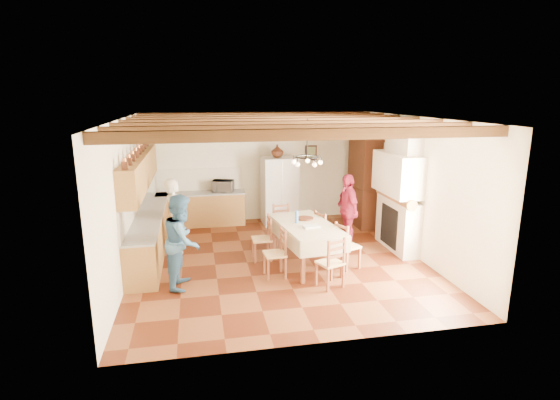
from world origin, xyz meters
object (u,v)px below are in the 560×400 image
object	(u,v)px
chair_right_far	(326,232)
microwave	(223,186)
person_woman_blue	(182,241)
refrigerator	(279,191)
chair_left_far	(262,238)
chair_end_near	(330,262)
dining_table	(306,228)
hutch	(364,182)
person_woman_red	(347,210)
chair_right_near	(348,245)
chair_end_far	(283,225)
chair_left_near	(275,253)
person_man	(175,218)

from	to	relation	value
chair_right_far	microwave	xyz separation A→B (m)	(-2.08, 2.68, 0.57)
chair_right_far	person_woman_blue	world-z (taller)	person_woman_blue
refrigerator	chair_left_far	world-z (taller)	refrigerator
chair_right_far	chair_end_near	size ratio (longest dim) A/B	1.00
refrigerator	chair_right_far	world-z (taller)	refrigerator
dining_table	person_woman_blue	size ratio (longest dim) A/B	1.22
hutch	chair_end_near	bearing A→B (deg)	-119.36
person_woman_red	microwave	bearing A→B (deg)	-133.30
chair_left_far	chair_end_near	bearing A→B (deg)	32.07
chair_right_near	person_woman_blue	xyz separation A→B (m)	(-3.25, -0.24, 0.38)
chair_right_far	chair_end_near	distance (m)	1.78
refrigerator	chair_left_far	distance (m)	2.78
chair_end_near	chair_right_near	bearing A→B (deg)	-149.60
chair_end_near	person_woman_blue	distance (m)	2.71
microwave	chair_end_near	bearing A→B (deg)	-53.86
chair_right_near	chair_end_far	distance (m)	1.91
chair_end_far	chair_right_near	bearing A→B (deg)	-62.30
chair_end_far	chair_end_near	bearing A→B (deg)	-85.14
chair_left_far	chair_right_far	xyz separation A→B (m)	(1.47, 0.16, 0.00)
chair_right_far	microwave	size ratio (longest dim) A/B	1.73
person_woman_blue	microwave	world-z (taller)	person_woman_blue
chair_left_near	chair_right_far	world-z (taller)	same
person_woman_blue	refrigerator	bearing A→B (deg)	-24.50
chair_end_far	microwave	world-z (taller)	microwave
chair_right_near	chair_end_near	distance (m)	1.01
chair_left_near	person_woman_red	size ratio (longest dim) A/B	0.57
chair_end_far	person_woman_red	bearing A→B (deg)	-13.91
refrigerator	chair_right_far	bearing A→B (deg)	-78.99
chair_left_near	dining_table	bearing A→B (deg)	121.82
chair_right_far	hutch	bearing A→B (deg)	-60.45
chair_right_near	chair_right_far	distance (m)	0.94
person_woman_red	dining_table	bearing A→B (deg)	-54.98
chair_left_far	refrigerator	bearing A→B (deg)	160.02
chair_end_near	person_man	world-z (taller)	person_man
refrigerator	chair_left_far	size ratio (longest dim) A/B	1.90
dining_table	person_woman_blue	world-z (taller)	person_woman_blue
hutch	microwave	size ratio (longest dim) A/B	4.24
dining_table	chair_left_near	xyz separation A→B (m)	(-0.75, -0.52, -0.31)
chair_right_near	person_man	distance (m)	3.70
chair_left_near	chair_right_far	bearing A→B (deg)	125.61
hutch	chair_right_far	size ratio (longest dim) A/B	2.45
chair_left_near	chair_left_far	world-z (taller)	same
dining_table	chair_end_near	distance (m)	1.21
chair_left_near	chair_end_far	size ratio (longest dim) A/B	1.00
hutch	dining_table	xyz separation A→B (m)	(-2.22, -2.50, -0.39)
refrigerator	person_woman_red	bearing A→B (deg)	-61.01
chair_end_near	person_woman_blue	bearing A→B (deg)	-33.68
chair_end_near	refrigerator	bearing A→B (deg)	-109.83
chair_left_far	chair_right_far	distance (m)	1.48
dining_table	chair_end_far	xyz separation A→B (m)	(-0.23, 1.25, -0.31)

